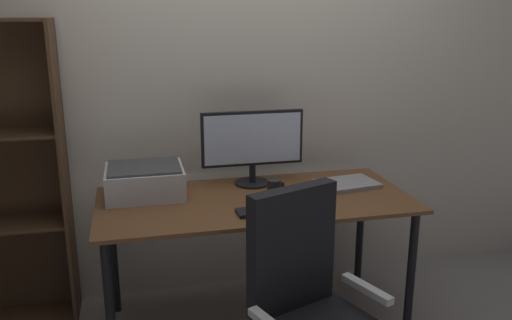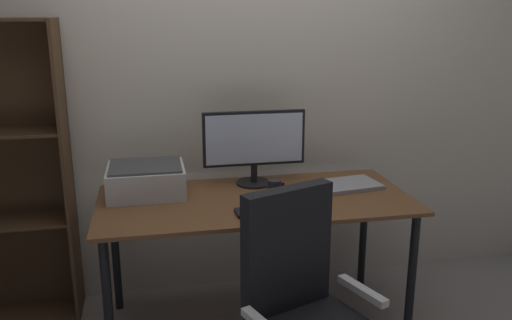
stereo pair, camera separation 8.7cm
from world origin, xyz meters
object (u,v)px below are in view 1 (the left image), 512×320
(monitor, at_px, (252,143))
(keyboard, at_px, (267,211))
(desk, at_px, (255,212))
(printer, at_px, (145,181))
(mouse, at_px, (307,204))
(coffee_mug, at_px, (274,189))
(laptop, at_px, (347,184))

(monitor, bearing_deg, keyboard, -94.30)
(desk, relative_size, printer, 4.05)
(mouse, xyz_separation_m, coffee_mug, (-0.12, 0.16, 0.03))
(monitor, bearing_deg, coffee_mug, -78.01)
(desk, distance_m, laptop, 0.56)
(keyboard, distance_m, printer, 0.69)
(coffee_mug, bearing_deg, mouse, -52.74)
(printer, bearing_deg, mouse, -25.35)
(mouse, distance_m, coffee_mug, 0.21)
(monitor, xyz_separation_m, mouse, (0.18, -0.42, -0.22))
(desk, distance_m, printer, 0.60)
(printer, bearing_deg, laptop, -4.74)
(desk, xyz_separation_m, coffee_mug, (0.10, -0.03, 0.13))
(mouse, distance_m, laptop, 0.43)
(coffee_mug, distance_m, printer, 0.68)
(laptop, relative_size, printer, 0.80)
(desk, relative_size, mouse, 16.87)
(monitor, bearing_deg, printer, -174.43)
(mouse, height_order, coffee_mug, coffee_mug)
(desk, height_order, keyboard, keyboard)
(desk, xyz_separation_m, printer, (-0.55, 0.18, 0.16))
(laptop, bearing_deg, monitor, 155.50)
(keyboard, xyz_separation_m, mouse, (0.21, 0.02, 0.01))
(desk, xyz_separation_m, monitor, (0.04, 0.23, 0.32))
(laptop, xyz_separation_m, printer, (-1.10, 0.09, 0.07))
(monitor, bearing_deg, laptop, -16.37)
(mouse, height_order, laptop, mouse)
(keyboard, relative_size, mouse, 3.02)
(coffee_mug, height_order, printer, printer)
(printer, bearing_deg, coffee_mug, -17.38)
(monitor, relative_size, printer, 1.42)
(keyboard, distance_m, laptop, 0.62)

